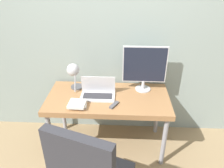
% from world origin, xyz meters
% --- Properties ---
extents(ground_plane, '(12.00, 12.00, 0.00)m').
position_xyz_m(ground_plane, '(0.00, 0.00, 0.00)').
color(ground_plane, '#937A56').
extents(wall_back, '(8.00, 0.05, 2.60)m').
position_xyz_m(wall_back, '(0.00, 0.72, 1.30)').
color(wall_back, gray).
rests_on(wall_back, ground_plane).
extents(desk, '(1.36, 0.66, 0.71)m').
position_xyz_m(desk, '(0.00, 0.33, 0.64)').
color(desk, '#996B42').
rests_on(desk, ground_plane).
extents(laptop, '(0.38, 0.21, 0.22)m').
position_xyz_m(laptop, '(-0.11, 0.34, 0.76)').
color(laptop, silver).
rests_on(laptop, desk).
extents(monitor, '(0.49, 0.18, 0.53)m').
position_xyz_m(monitor, '(0.40, 0.51, 1.00)').
color(monitor, '#B7B7BC').
rests_on(monitor, desk).
extents(desk_lamp, '(0.15, 0.27, 0.36)m').
position_xyz_m(desk_lamp, '(-0.38, 0.41, 0.96)').
color(desk_lamp, '#4C4C51').
rests_on(desk_lamp, desk).
extents(book_stack, '(0.19, 0.19, 0.05)m').
position_xyz_m(book_stack, '(-0.30, 0.13, 0.74)').
color(book_stack, silver).
rests_on(book_stack, desk).
extents(tv_remote, '(0.09, 0.18, 0.02)m').
position_xyz_m(tv_remote, '(-0.29, 0.16, 0.72)').
color(tv_remote, black).
rests_on(tv_remote, desk).
extents(media_remote, '(0.10, 0.14, 0.02)m').
position_xyz_m(media_remote, '(0.07, 0.16, 0.72)').
color(media_remote, '#4C4C51').
rests_on(media_remote, desk).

